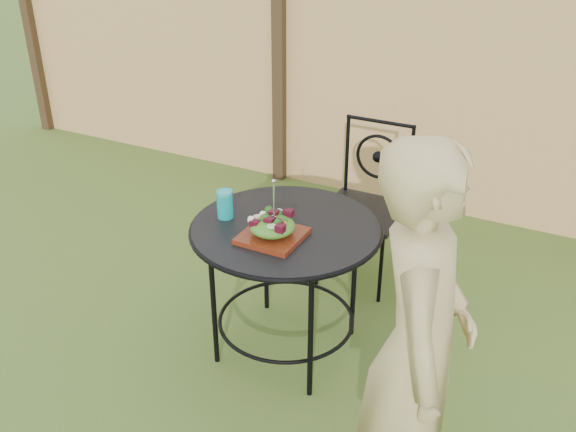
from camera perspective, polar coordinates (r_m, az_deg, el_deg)
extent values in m
plane|color=#284516|center=(3.20, 1.93, -15.31)|extent=(60.00, 60.00, 0.00)
cube|color=#F1BC77|center=(4.61, 14.22, 10.74)|extent=(8.00, 0.05, 1.80)
cube|color=black|center=(6.60, -21.85, 15.04)|extent=(0.09, 0.09, 1.90)
cube|color=black|center=(5.00, -0.75, 13.42)|extent=(0.09, 0.09, 1.90)
cylinder|color=black|center=(3.05, -0.19, -1.03)|extent=(0.90, 0.90, 0.02)
torus|color=black|center=(3.05, -0.19, -1.13)|extent=(0.92, 0.92, 0.02)
torus|color=black|center=(3.34, -0.17, -9.11)|extent=(0.70, 0.70, 0.02)
cylinder|color=black|center=(3.35, 5.90, -5.54)|extent=(0.03, 0.03, 0.71)
cylinder|color=black|center=(3.54, -1.98, -3.43)|extent=(0.03, 0.03, 0.71)
cylinder|color=black|center=(3.17, -6.63, -7.76)|extent=(0.03, 0.03, 0.71)
cylinder|color=black|center=(2.95, 2.02, -10.51)|extent=(0.03, 0.03, 0.71)
cube|color=black|center=(3.80, 6.67, 0.40)|extent=(0.46, 0.46, 0.03)
cylinder|color=black|center=(3.79, 8.25, 8.30)|extent=(0.42, 0.02, 0.02)
torus|color=black|center=(3.87, 8.03, 5.23)|extent=(0.28, 0.02, 0.28)
cylinder|color=black|center=(3.82, 2.59, -3.28)|extent=(0.02, 0.02, 0.44)
cylinder|color=black|center=(3.69, 8.24, -4.71)|extent=(0.02, 0.02, 0.44)
cylinder|color=black|center=(4.14, 4.93, -0.74)|extent=(0.02, 0.02, 0.44)
cylinder|color=black|center=(4.02, 10.19, -1.97)|extent=(0.02, 0.02, 0.44)
cylinder|color=black|center=(3.94, 5.27, 5.50)|extent=(0.02, 0.02, 0.50)
cylinder|color=black|center=(3.82, 10.83, 4.38)|extent=(0.02, 0.02, 0.50)
imported|color=tan|center=(2.27, 11.48, -11.45)|extent=(0.49, 0.63, 1.53)
cube|color=#3E1008|center=(2.94, -1.40, -1.78)|extent=(0.27, 0.27, 0.02)
ellipsoid|color=#235614|center=(2.91, -1.41, -0.89)|extent=(0.21, 0.21, 0.08)
cylinder|color=silver|center=(2.85, -1.26, 1.37)|extent=(0.01, 0.01, 0.18)
cylinder|color=#0D9EA1|center=(3.11, -5.62, 1.06)|extent=(0.08, 0.08, 0.14)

